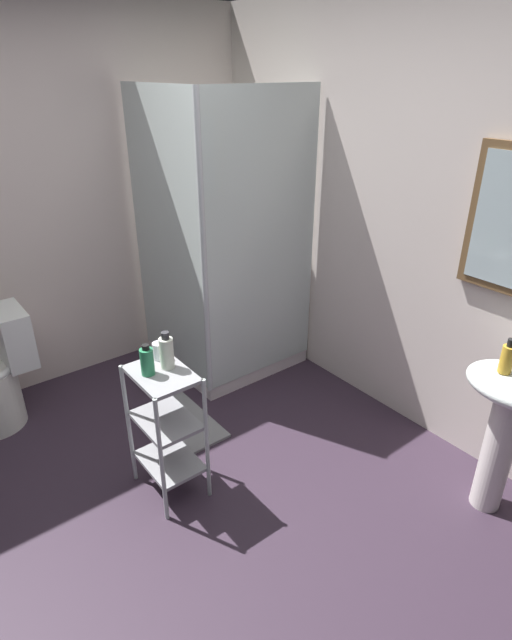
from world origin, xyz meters
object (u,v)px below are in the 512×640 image
(lotion_bottle_white, at_px, (167,352))
(rinse_cup, at_px, (159,351))
(storage_cart, at_px, (166,423))
(shower_stall, at_px, (222,310))
(hand_soap_bottle, at_px, (507,358))
(pedestal_sink, at_px, (508,414))
(bath_mat, at_px, (179,424))
(body_wash_bottle_green, at_px, (147,361))

(lotion_bottle_white, bearing_deg, rinse_cup, 174.98)
(storage_cart, bearing_deg, shower_stall, 132.76)
(hand_soap_bottle, bearing_deg, rinse_cup, -136.18)
(pedestal_sink, height_order, bath_mat, pedestal_sink)
(pedestal_sink, xyz_separation_m, rinse_cup, (-1.25, -1.19, 0.21))
(shower_stall, height_order, lotion_bottle_white, shower_stall)
(lotion_bottle_white, height_order, bath_mat, lotion_bottle_white)
(shower_stall, distance_m, body_wash_bottle_green, 1.38)
(body_wash_bottle_green, distance_m, rinse_cup, 0.15)
(pedestal_sink, relative_size, body_wash_bottle_green, 5.01)
(hand_soap_bottle, bearing_deg, storage_cart, -131.61)
(shower_stall, relative_size, pedestal_sink, 2.47)
(hand_soap_bottle, bearing_deg, pedestal_sink, 37.42)
(lotion_bottle_white, relative_size, bath_mat, 0.33)
(storage_cart, height_order, bath_mat, storage_cart)
(lotion_bottle_white, distance_m, body_wash_bottle_green, 0.11)
(shower_stall, bearing_deg, rinse_cup, -49.66)
(hand_soap_bottle, relative_size, bath_mat, 0.29)
(lotion_bottle_white, bearing_deg, body_wash_bottle_green, -91.79)
(bath_mat, bearing_deg, body_wash_bottle_green, -40.54)
(hand_soap_bottle, distance_m, lotion_bottle_white, 1.60)
(bath_mat, bearing_deg, rinse_cup, -37.00)
(hand_soap_bottle, bearing_deg, lotion_bottle_white, -133.51)
(storage_cart, bearing_deg, rinse_cup, 153.98)
(body_wash_bottle_green, bearing_deg, bath_mat, 139.46)
(pedestal_sink, distance_m, rinse_cup, 1.74)
(pedestal_sink, height_order, lotion_bottle_white, lotion_bottle_white)
(body_wash_bottle_green, bearing_deg, rinse_cup, 129.96)
(lotion_bottle_white, bearing_deg, bath_mat, 149.22)
(hand_soap_bottle, xyz_separation_m, bath_mat, (-1.52, -0.91, -0.88))
(shower_stall, height_order, bath_mat, shower_stall)
(storage_cart, distance_m, lotion_bottle_white, 0.39)
(bath_mat, bearing_deg, storage_cart, -34.18)
(storage_cart, bearing_deg, bath_mat, 145.82)
(storage_cart, height_order, body_wash_bottle_green, body_wash_bottle_green)
(shower_stall, height_order, hand_soap_bottle, shower_stall)
(body_wash_bottle_green, bearing_deg, lotion_bottle_white, 88.21)
(lotion_bottle_white, relative_size, rinse_cup, 2.18)
(lotion_bottle_white, height_order, rinse_cup, lotion_bottle_white)
(shower_stall, bearing_deg, body_wash_bottle_green, -49.70)
(storage_cart, xyz_separation_m, lotion_bottle_white, (-0.02, 0.05, 0.39))
(hand_soap_bottle, bearing_deg, shower_stall, -172.73)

